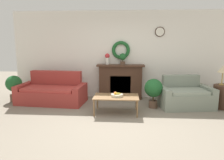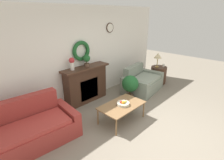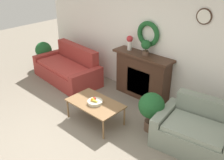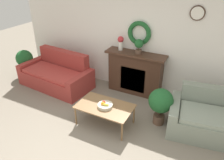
{
  "view_description": "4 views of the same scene",
  "coord_description": "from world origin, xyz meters",
  "px_view_note": "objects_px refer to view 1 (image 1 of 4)",
  "views": [
    {
      "loc": [
        0.21,
        -4.27,
        1.79
      ],
      "look_at": [
        -0.19,
        1.29,
        0.78
      ],
      "focal_mm": 35.0,
      "sensor_mm": 36.0,
      "label": 1
    },
    {
      "loc": [
        -2.88,
        -1.42,
        2.49
      ],
      "look_at": [
        0.07,
        1.42,
        0.91
      ],
      "focal_mm": 28.0,
      "sensor_mm": 36.0,
      "label": 2
    },
    {
      "loc": [
        3.2,
        -2.04,
        3.12
      ],
      "look_at": [
        -0.16,
        1.56,
        0.68
      ],
      "focal_mm": 42.0,
      "sensor_mm": 36.0,
      "label": 3
    },
    {
      "loc": [
        1.69,
        -2.13,
        2.93
      ],
      "look_at": [
        -0.09,
        1.34,
        0.83
      ],
      "focal_mm": 35.0,
      "sensor_mm": 36.0,
      "label": 4
    }
  ],
  "objects_px": {
    "table_lamp": "(223,70)",
    "potted_plant_on_mantel": "(123,58)",
    "couch_left": "(52,92)",
    "potted_plant_floor_by_couch": "(14,85)",
    "fireplace": "(120,81)",
    "loveseat_right": "(184,96)",
    "fruit_bowl": "(117,95)",
    "vase_on_mantel_left": "(107,58)",
    "potted_plant_floor_by_loveseat": "(154,89)",
    "coffee_table": "(116,98)",
    "side_table_by_loveseat": "(224,97)"
  },
  "relations": [
    {
      "from": "potted_plant_on_mantel",
      "to": "potted_plant_floor_by_loveseat",
      "type": "bearing_deg",
      "value": -46.83
    },
    {
      "from": "side_table_by_loveseat",
      "to": "potted_plant_floor_by_couch",
      "type": "xyz_separation_m",
      "value": [
        -5.97,
        0.22,
        0.17
      ]
    },
    {
      "from": "fireplace",
      "to": "potted_plant_floor_by_loveseat",
      "type": "bearing_deg",
      "value": -45.29
    },
    {
      "from": "table_lamp",
      "to": "potted_plant_on_mantel",
      "type": "xyz_separation_m",
      "value": [
        -2.69,
        0.71,
        0.24
      ]
    },
    {
      "from": "couch_left",
      "to": "coffee_table",
      "type": "height_order",
      "value": "couch_left"
    },
    {
      "from": "couch_left",
      "to": "potted_plant_floor_by_loveseat",
      "type": "bearing_deg",
      "value": -1.36
    },
    {
      "from": "fruit_bowl",
      "to": "couch_left",
      "type": "bearing_deg",
      "value": 156.05
    },
    {
      "from": "side_table_by_loveseat",
      "to": "table_lamp",
      "type": "distance_m",
      "value": 0.73
    },
    {
      "from": "potted_plant_floor_by_loveseat",
      "to": "potted_plant_floor_by_couch",
      "type": "bearing_deg",
      "value": 174.95
    },
    {
      "from": "vase_on_mantel_left",
      "to": "fireplace",
      "type": "bearing_deg",
      "value": -0.77
    },
    {
      "from": "coffee_table",
      "to": "potted_plant_on_mantel",
      "type": "height_order",
      "value": "potted_plant_on_mantel"
    },
    {
      "from": "side_table_by_loveseat",
      "to": "table_lamp",
      "type": "xyz_separation_m",
      "value": [
        -0.07,
        0.06,
        0.72
      ]
    },
    {
      "from": "fireplace",
      "to": "potted_plant_on_mantel",
      "type": "bearing_deg",
      "value": -13.25
    },
    {
      "from": "fruit_bowl",
      "to": "fireplace",
      "type": "bearing_deg",
      "value": 88.34
    },
    {
      "from": "potted_plant_floor_by_couch",
      "to": "loveseat_right",
      "type": "bearing_deg",
      "value": -2.13
    },
    {
      "from": "table_lamp",
      "to": "potted_plant_on_mantel",
      "type": "distance_m",
      "value": 2.79
    },
    {
      "from": "coffee_table",
      "to": "potted_plant_floor_by_couch",
      "type": "relative_size",
      "value": 1.42
    },
    {
      "from": "fireplace",
      "to": "loveseat_right",
      "type": "distance_m",
      "value": 1.95
    },
    {
      "from": "couch_left",
      "to": "potted_plant_floor_by_loveseat",
      "type": "height_order",
      "value": "couch_left"
    },
    {
      "from": "couch_left",
      "to": "potted_plant_floor_by_couch",
      "type": "relative_size",
      "value": 2.54
    },
    {
      "from": "side_table_by_loveseat",
      "to": "potted_plant_floor_by_couch",
      "type": "relative_size",
      "value": 0.8
    },
    {
      "from": "side_table_by_loveseat",
      "to": "potted_plant_on_mantel",
      "type": "distance_m",
      "value": 3.02
    },
    {
      "from": "loveseat_right",
      "to": "table_lamp",
      "type": "bearing_deg",
      "value": -6.97
    },
    {
      "from": "couch_left",
      "to": "fireplace",
      "type": "bearing_deg",
      "value": 22.07
    },
    {
      "from": "vase_on_mantel_left",
      "to": "potted_plant_floor_by_loveseat",
      "type": "xyz_separation_m",
      "value": [
        1.32,
        -0.93,
        -0.76
      ]
    },
    {
      "from": "fireplace",
      "to": "potted_plant_floor_by_couch",
      "type": "distance_m",
      "value": 3.19
    },
    {
      "from": "table_lamp",
      "to": "vase_on_mantel_left",
      "type": "height_order",
      "value": "vase_on_mantel_left"
    },
    {
      "from": "side_table_by_loveseat",
      "to": "fruit_bowl",
      "type": "bearing_deg",
      "value": -166.59
    },
    {
      "from": "fruit_bowl",
      "to": "potted_plant_on_mantel",
      "type": "xyz_separation_m",
      "value": [
        0.1,
        1.45,
        0.8
      ]
    },
    {
      "from": "side_table_by_loveseat",
      "to": "potted_plant_on_mantel",
      "type": "height_order",
      "value": "potted_plant_on_mantel"
    },
    {
      "from": "couch_left",
      "to": "loveseat_right",
      "type": "xyz_separation_m",
      "value": [
        3.75,
        -0.14,
        -0.01
      ]
    },
    {
      "from": "couch_left",
      "to": "fruit_bowl",
      "type": "relative_size",
      "value": 6.57
    },
    {
      "from": "potted_plant_on_mantel",
      "to": "side_table_by_loveseat",
      "type": "bearing_deg",
      "value": -15.58
    },
    {
      "from": "loveseat_right",
      "to": "couch_left",
      "type": "bearing_deg",
      "value": 169.58
    },
    {
      "from": "couch_left",
      "to": "potted_plant_floor_by_couch",
      "type": "bearing_deg",
      "value": -177.35
    },
    {
      "from": "vase_on_mantel_left",
      "to": "coffee_table",
      "type": "bearing_deg",
      "value": -76.38
    },
    {
      "from": "vase_on_mantel_left",
      "to": "potted_plant_floor_by_loveseat",
      "type": "height_order",
      "value": "vase_on_mantel_left"
    },
    {
      "from": "loveseat_right",
      "to": "fruit_bowl",
      "type": "bearing_deg",
      "value": -166.82
    },
    {
      "from": "coffee_table",
      "to": "fireplace",
      "type": "bearing_deg",
      "value": 87.7
    },
    {
      "from": "couch_left",
      "to": "coffee_table",
      "type": "xyz_separation_m",
      "value": [
        1.91,
        -0.83,
        0.1
      ]
    },
    {
      "from": "potted_plant_floor_by_loveseat",
      "to": "loveseat_right",
      "type": "bearing_deg",
      "value": 11.44
    },
    {
      "from": "fireplace",
      "to": "fruit_bowl",
      "type": "relative_size",
      "value": 4.83
    },
    {
      "from": "potted_plant_floor_by_couch",
      "to": "couch_left",
      "type": "bearing_deg",
      "value": -2.19
    },
    {
      "from": "loveseat_right",
      "to": "potted_plant_floor_by_loveseat",
      "type": "bearing_deg",
      "value": -176.87
    },
    {
      "from": "side_table_by_loveseat",
      "to": "vase_on_mantel_left",
      "type": "xyz_separation_m",
      "value": [
        -3.23,
        0.79,
        0.96
      ]
    },
    {
      "from": "potted_plant_on_mantel",
      "to": "potted_plant_floor_by_loveseat",
      "type": "relative_size",
      "value": 0.43
    },
    {
      "from": "couch_left",
      "to": "fruit_bowl",
      "type": "bearing_deg",
      "value": -19.11
    },
    {
      "from": "loveseat_right",
      "to": "vase_on_mantel_left",
      "type": "bearing_deg",
      "value": 152.67
    },
    {
      "from": "coffee_table",
      "to": "table_lamp",
      "type": "relative_size",
      "value": 2.11
    },
    {
      "from": "couch_left",
      "to": "loveseat_right",
      "type": "distance_m",
      "value": 3.75
    }
  ]
}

